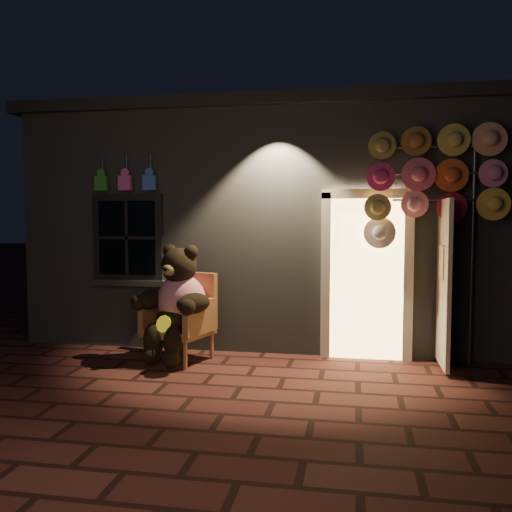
# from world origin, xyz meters

# --- Properties ---
(ground) EXTENTS (60.00, 60.00, 0.00)m
(ground) POSITION_xyz_m (0.00, 0.00, 0.00)
(ground) COLOR #50251E
(ground) RESTS_ON ground
(shop_building) EXTENTS (7.30, 5.95, 3.51)m
(shop_building) POSITION_xyz_m (0.00, 3.99, 1.74)
(shop_building) COLOR slate
(shop_building) RESTS_ON ground
(wicker_armchair) EXTENTS (0.93, 0.89, 1.11)m
(wicker_armchair) POSITION_xyz_m (-0.97, 0.99, 0.56)
(wicker_armchair) COLOR #A96641
(wicker_armchair) RESTS_ON ground
(teddy_bear) EXTENTS (1.01, 0.94, 1.46)m
(teddy_bear) POSITION_xyz_m (-1.00, 0.85, 0.75)
(teddy_bear) COLOR red
(teddy_bear) RESTS_ON ground
(hat_rack) EXTENTS (1.66, 0.22, 2.93)m
(hat_rack) POSITION_xyz_m (2.11, 1.28, 2.29)
(hat_rack) COLOR #59595E
(hat_rack) RESTS_ON ground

